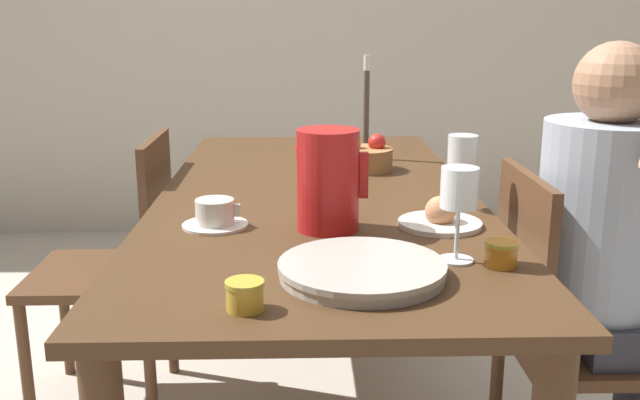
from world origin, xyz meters
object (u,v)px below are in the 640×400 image
(chair_person_side, at_px, (568,331))
(candlestick_tall, at_px, (366,118))
(serving_tray, at_px, (362,270))
(wine_glass_water, at_px, (462,155))
(chair_opposite, at_px, (120,264))
(teacup_near_person, at_px, (215,215))
(jam_jar_red, at_px, (501,252))
(person_seated, at_px, (614,246))
(jam_jar_amber, at_px, (245,294))
(red_pitcher, at_px, (328,180))
(bread_plate, at_px, (440,218))
(fruit_bowl, at_px, (365,157))
(wine_glass_juice, at_px, (459,193))

(chair_person_side, height_order, candlestick_tall, candlestick_tall)
(serving_tray, distance_m, candlestick_tall, 1.14)
(wine_glass_water, height_order, serving_tray, wine_glass_water)
(chair_opposite, distance_m, candlestick_tall, 0.93)
(teacup_near_person, height_order, candlestick_tall, candlestick_tall)
(jam_jar_red, bearing_deg, wine_glass_water, 88.20)
(person_seated, xyz_separation_m, teacup_near_person, (-0.95, -0.02, 0.09))
(jam_jar_amber, bearing_deg, candlestick_tall, 76.17)
(wine_glass_water, bearing_deg, candlestick_tall, 105.33)
(red_pitcher, bearing_deg, wine_glass_water, 26.34)
(red_pitcher, xyz_separation_m, candlestick_tall, (0.16, 0.82, 0.02))
(person_seated, height_order, candlestick_tall, person_seated)
(serving_tray, xyz_separation_m, candlestick_tall, (0.11, 1.13, 0.12))
(red_pitcher, bearing_deg, chair_opposite, 136.84)
(red_pitcher, height_order, bread_plate, red_pitcher)
(jam_jar_amber, bearing_deg, fruit_bowl, 74.90)
(chair_person_side, bearing_deg, jam_jar_red, -41.11)
(chair_person_side, relative_size, teacup_near_person, 5.80)
(chair_opposite, distance_m, person_seated, 1.45)
(wine_glass_water, bearing_deg, fruit_bowl, 112.89)
(wine_glass_water, xyz_separation_m, jam_jar_amber, (-0.49, -0.62, -0.11))
(jam_jar_amber, bearing_deg, jam_jar_red, 22.38)
(jam_jar_amber, bearing_deg, wine_glass_water, 51.52)
(chair_person_side, relative_size, wine_glass_water, 4.69)
(wine_glass_water, distance_m, jam_jar_red, 0.44)
(jam_jar_amber, bearing_deg, bread_plate, 48.66)
(teacup_near_person, relative_size, fruit_bowl, 0.87)
(person_seated, distance_m, teacup_near_person, 0.95)
(chair_opposite, height_order, wine_glass_juice, wine_glass_juice)
(chair_opposite, xyz_separation_m, jam_jar_red, (0.96, -0.85, 0.32))
(chair_opposite, height_order, person_seated, person_seated)
(serving_tray, relative_size, bread_plate, 1.63)
(person_seated, relative_size, red_pitcher, 5.17)
(chair_person_side, bearing_deg, serving_tray, -56.04)
(wine_glass_water, bearing_deg, wine_glass_juice, -103.47)
(teacup_near_person, bearing_deg, candlestick_tall, 62.23)
(red_pitcher, distance_m, wine_glass_juice, 0.33)
(jam_jar_amber, bearing_deg, serving_tray, 34.98)
(red_pitcher, relative_size, fruit_bowl, 1.31)
(wine_glass_juice, xyz_separation_m, candlestick_tall, (-0.09, 1.05, -0.00))
(wine_glass_water, bearing_deg, teacup_near_person, -166.85)
(serving_tray, bearing_deg, jam_jar_red, 11.09)
(person_seated, height_order, bread_plate, person_seated)
(fruit_bowl, bearing_deg, serving_tray, -95.35)
(candlestick_tall, bearing_deg, fruit_bowl, -96.04)
(chair_person_side, xyz_separation_m, serving_tray, (-0.55, -0.37, 0.31))
(chair_person_side, distance_m, fruit_bowl, 0.81)
(chair_person_side, bearing_deg, candlestick_tall, -149.74)
(red_pitcher, relative_size, jam_jar_red, 3.50)
(chair_opposite, relative_size, red_pitcher, 3.84)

